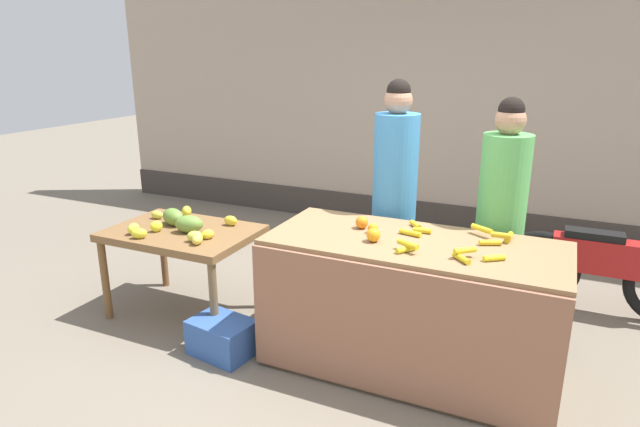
{
  "coord_description": "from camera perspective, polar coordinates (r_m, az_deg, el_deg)",
  "views": [
    {
      "loc": [
        1.2,
        -3.23,
        2.1
      ],
      "look_at": [
        -0.35,
        0.15,
        0.97
      ],
      "focal_mm": 30.2,
      "sensor_mm": 36.0,
      "label": 1
    }
  ],
  "objects": [
    {
      "name": "produce_sack",
      "position": [
        4.87,
        0.22,
        -4.9
      ],
      "size": [
        0.39,
        0.33,
        0.57
      ],
      "primitive_type": "ellipsoid",
      "rotation": [
        0.0,
        0.0,
        0.1
      ],
      "color": "maroon",
      "rests_on": "ground"
    },
    {
      "name": "market_wall_back",
      "position": [
        6.38,
        14.08,
        12.71
      ],
      "size": [
        9.23,
        0.23,
        3.43
      ],
      "color": "tan",
      "rests_on": "ground"
    },
    {
      "name": "ground_plane",
      "position": [
        4.04,
        3.73,
        -14.43
      ],
      "size": [
        24.0,
        24.0,
        0.0
      ],
      "primitive_type": "plane",
      "color": "#756B5B"
    },
    {
      "name": "vendor_woman_blue_shirt",
      "position": [
        4.22,
        7.85,
        1.13
      ],
      "size": [
        0.34,
        0.34,
        1.9
      ],
      "color": "#33333D",
      "rests_on": "ground"
    },
    {
      "name": "banana_bunch_pile",
      "position": [
        3.51,
        14.15,
        -2.79
      ],
      "size": [
        0.71,
        0.64,
        0.07
      ],
      "color": "gold",
      "rests_on": "fruit_stall_counter"
    },
    {
      "name": "produce_crate",
      "position": [
        4.01,
        -10.31,
        -12.76
      ],
      "size": [
        0.48,
        0.38,
        0.26
      ],
      "primitive_type": "cube",
      "rotation": [
        0.0,
        0.0,
        -0.16
      ],
      "color": "#3359A5",
      "rests_on": "ground"
    },
    {
      "name": "side_table_wooden",
      "position": [
        4.45,
        -14.33,
        -2.69
      ],
      "size": [
        1.15,
        0.79,
        0.73
      ],
      "color": "brown",
      "rests_on": "ground"
    },
    {
      "name": "parked_motorcycle",
      "position": [
        4.96,
        27.78,
        -5.15
      ],
      "size": [
        1.6,
        0.18,
        0.88
      ],
      "color": "black",
      "rests_on": "ground"
    },
    {
      "name": "vendor_woman_green_shirt",
      "position": [
        4.07,
        18.52,
        -0.98
      ],
      "size": [
        0.34,
        0.34,
        1.8
      ],
      "color": "#33333D",
      "rests_on": "ground"
    },
    {
      "name": "fruit_stall_counter",
      "position": [
        3.7,
        9.57,
        -9.64
      ],
      "size": [
        1.91,
        0.86,
        0.92
      ],
      "color": "olive",
      "rests_on": "ground"
    },
    {
      "name": "mango_papaya_pile",
      "position": [
        4.41,
        -14.66,
        -0.97
      ],
      "size": [
        0.81,
        0.74,
        0.14
      ],
      "color": "yellow",
      "rests_on": "side_table_wooden"
    },
    {
      "name": "orange_pile",
      "position": [
        3.6,
        5.18,
        -1.61
      ],
      "size": [
        0.25,
        0.31,
        0.09
      ],
      "color": "orange",
      "rests_on": "fruit_stall_counter"
    }
  ]
}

